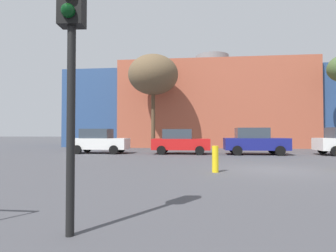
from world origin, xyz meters
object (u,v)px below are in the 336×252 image
(parked_car_2, at_px, (255,141))
(bollard_yellow_0, at_px, (215,159))
(bare_tree_1, at_px, (153,75))
(parked_car_0, at_px, (99,141))
(parked_car_1, at_px, (180,142))
(traffic_light_near_left, at_px, (71,35))

(parked_car_2, height_order, bollard_yellow_0, parked_car_2)
(bare_tree_1, bearing_deg, parked_car_0, -122.66)
(parked_car_1, xyz_separation_m, bollard_yellow_0, (1.88, -9.01, -0.37))
(parked_car_1, height_order, parked_car_2, parked_car_2)
(bollard_yellow_0, bearing_deg, parked_car_2, 70.33)
(bare_tree_1, height_order, bollard_yellow_0, bare_tree_1)
(parked_car_2, bearing_deg, bollard_yellow_0, -109.67)
(bare_tree_1, bearing_deg, parked_car_2, -32.36)
(parked_car_0, height_order, bare_tree_1, bare_tree_1)
(parked_car_1, height_order, bollard_yellow_0, parked_car_1)
(parked_car_0, bearing_deg, parked_car_1, -0.00)
(bollard_yellow_0, bearing_deg, traffic_light_near_left, -110.12)
(parked_car_1, bearing_deg, parked_car_0, 180.00)
(parked_car_1, bearing_deg, traffic_light_near_left, -92.09)
(parked_car_0, distance_m, parked_car_2, 11.03)
(parked_car_1, bearing_deg, parked_car_2, 0.00)
(parked_car_2, xyz_separation_m, bollard_yellow_0, (-3.22, -9.01, -0.42))
(parked_car_1, relative_size, bollard_yellow_0, 4.07)
(parked_car_1, xyz_separation_m, bare_tree_1, (-2.74, 4.97, 5.82))
(bare_tree_1, bearing_deg, parked_car_1, -61.15)
(traffic_light_near_left, bearing_deg, parked_car_0, -165.23)
(parked_car_2, xyz_separation_m, bare_tree_1, (-7.84, 4.97, 5.78))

